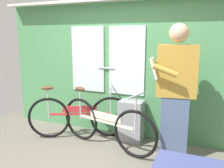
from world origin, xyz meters
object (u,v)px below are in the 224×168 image
bicycle_near_door (79,116)px  passenger_reading_newspaper (175,91)px  trash_bin_by_wall (131,121)px  bicycle_leaning_behind (105,124)px

bicycle_near_door → passenger_reading_newspaper: size_ratio=0.86×
bicycle_near_door → trash_bin_by_wall: bearing=-12.0°
bicycle_leaning_behind → trash_bin_by_wall: size_ratio=2.52×
bicycle_near_door → passenger_reading_newspaper: passenger_reading_newspaper is taller
bicycle_leaning_behind → trash_bin_by_wall: bearing=66.6°
bicycle_near_door → trash_bin_by_wall: bicycle_near_door is taller
bicycle_near_door → passenger_reading_newspaper: bearing=-31.4°
bicycle_near_door → trash_bin_by_wall: (0.83, 0.20, -0.04)m
bicycle_leaning_behind → passenger_reading_newspaper: (0.98, 0.02, 0.59)m
passenger_reading_newspaper → bicycle_near_door: bearing=-14.2°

